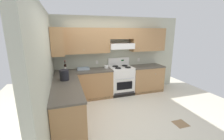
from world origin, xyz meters
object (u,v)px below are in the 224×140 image
wine_bottle (65,67)px  bowl (83,69)px  stove (121,80)px  bucket (64,75)px  paper_towel_roll (106,67)px

wine_bottle → bowl: wine_bottle is taller
stove → bucket: (-1.82, -0.82, 0.57)m
paper_towel_roll → wine_bottle: bearing=-175.7°
paper_towel_roll → bowl: bearing=179.5°
stove → bowl: size_ratio=3.19×
stove → bucket: bearing=-155.6°
stove → bucket: size_ratio=4.64×
bucket → paper_towel_roll: bearing=34.6°
wine_bottle → bowl: size_ratio=0.91×
stove → bucket: stove is taller
bucket → stove: bearing=24.4°
paper_towel_roll → bucket: bearing=-145.4°
stove → paper_towel_roll: size_ratio=8.66×
wine_bottle → paper_towel_roll: size_ratio=2.47×
wine_bottle → bowl: 0.55m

